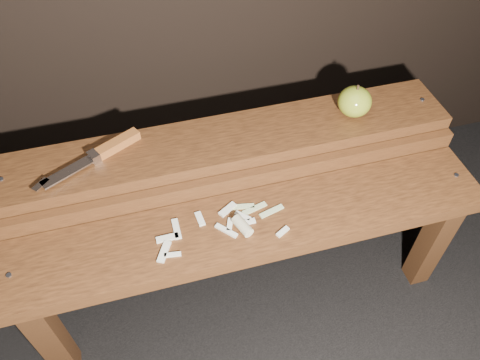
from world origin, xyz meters
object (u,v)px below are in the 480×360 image
object	(u,v)px
apple	(355,102)
bench_rear_tier	(230,161)
bench_front_tier	(253,240)
knife	(105,151)

from	to	relation	value
apple	bench_rear_tier	bearing A→B (deg)	-179.28
bench_front_tier	bench_rear_tier	xyz separation A→B (m)	(0.00, 0.23, 0.06)
apple	knife	size ratio (longest dim) A/B	0.35
bench_front_tier	knife	xyz separation A→B (m)	(-0.31, 0.25, 0.16)
bench_rear_tier	knife	size ratio (longest dim) A/B	4.50
bench_front_tier	apple	world-z (taller)	apple
bench_rear_tier	knife	bearing A→B (deg)	175.56
bench_rear_tier	bench_front_tier	bearing A→B (deg)	-90.00
bench_rear_tier	apple	world-z (taller)	apple
bench_front_tier	knife	bearing A→B (deg)	141.11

